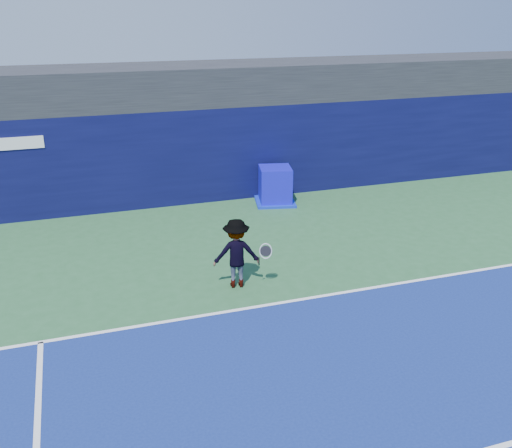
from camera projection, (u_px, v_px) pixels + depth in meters
The scene contains 7 objects.
ground at pixel (350, 384), 9.63m from camera, with size 80.00×80.00×0.00m, color #285A31.
baseline at pixel (286, 302), 12.28m from camera, with size 24.00×0.10×0.01m, color white.
stadium_band at pixel (194, 83), 18.52m from camera, with size 36.00×3.00×1.20m, color black.
back_wall_assembly at pixel (203, 154), 18.39m from camera, with size 36.00×1.03×3.00m.
equipment_cart at pixel (275, 187), 18.26m from camera, with size 1.47×1.47×1.18m.
tennis_player at pixel (236, 253), 12.73m from camera, with size 1.30×0.77×1.61m.
tennis_ball at pixel (240, 226), 14.47m from camera, with size 0.07×0.07×0.07m.
Camera 1 is at (-4.03, -7.10, 6.00)m, focal length 40.00 mm.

